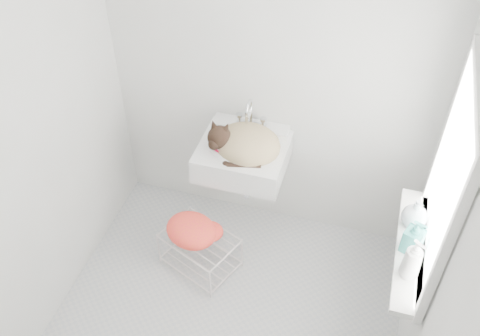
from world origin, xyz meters
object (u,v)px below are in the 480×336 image
(wire_rack, at_px, (200,250))
(bottle_b, at_px, (410,249))
(cat, at_px, (244,143))
(bottle_a, at_px, (407,274))
(sink, at_px, (243,146))
(bottle_c, at_px, (412,224))

(wire_rack, xyz_separation_m, bottle_b, (1.31, -0.19, 0.70))
(wire_rack, bearing_deg, cat, 59.68)
(cat, relative_size, wire_rack, 0.95)
(bottle_b, bearing_deg, cat, 153.32)
(bottle_a, bearing_deg, wire_rack, 164.70)
(bottle_b, bearing_deg, wire_rack, 171.91)
(sink, relative_size, bottle_c, 3.09)
(sink, bearing_deg, wire_rack, -117.75)
(cat, bearing_deg, sink, 126.08)
(sink, distance_m, cat, 0.05)
(cat, xyz_separation_m, bottle_a, (1.09, -0.72, -0.04))
(cat, height_order, bottle_a, cat)
(sink, bearing_deg, cat, -55.55)
(cat, distance_m, bottle_a, 1.31)
(wire_rack, height_order, bottle_b, bottle_b)
(cat, distance_m, bottle_b, 1.22)
(wire_rack, xyz_separation_m, bottle_c, (1.31, 0.00, 0.70))
(sink, bearing_deg, bottle_b, -27.16)
(bottle_b, xyz_separation_m, bottle_c, (0.00, 0.19, 0.00))
(bottle_a, height_order, bottle_b, bottle_a)
(wire_rack, height_order, bottle_c, bottle_c)
(sink, xyz_separation_m, wire_rack, (-0.20, -0.38, -0.70))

